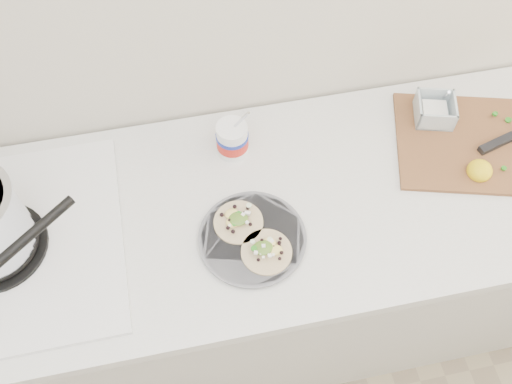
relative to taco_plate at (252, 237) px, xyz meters
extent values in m
cube|color=beige|center=(-0.10, 0.41, 0.38)|extent=(3.50, 0.05, 2.60)
cube|color=silver|center=(-0.10, 0.11, -0.49)|extent=(2.40, 0.62, 0.86)
cube|color=silver|center=(-0.10, 0.09, -0.04)|extent=(2.44, 0.66, 0.04)
cylinder|color=slate|center=(0.00, 0.00, -0.01)|extent=(0.26, 0.26, 0.01)
cylinder|color=slate|center=(0.00, 0.00, -0.01)|extent=(0.27, 0.27, 0.00)
cylinder|color=white|center=(0.00, 0.28, 0.03)|extent=(0.08, 0.08, 0.10)
cylinder|color=red|center=(0.00, 0.28, 0.03)|extent=(0.09, 0.09, 0.04)
cylinder|color=#192D99|center=(0.00, 0.28, 0.05)|extent=(0.09, 0.09, 0.01)
cube|color=brown|center=(0.69, 0.16, -0.01)|extent=(0.55, 0.45, 0.01)
cube|color=white|center=(0.58, 0.28, 0.01)|extent=(0.07, 0.07, 0.03)
ellipsoid|color=yellow|center=(0.63, 0.07, 0.01)|extent=(0.07, 0.07, 0.06)
cube|color=black|center=(0.71, 0.15, 0.00)|extent=(0.12, 0.05, 0.02)
camera|label=1|loc=(-0.12, -0.64, 1.25)|focal=40.00mm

